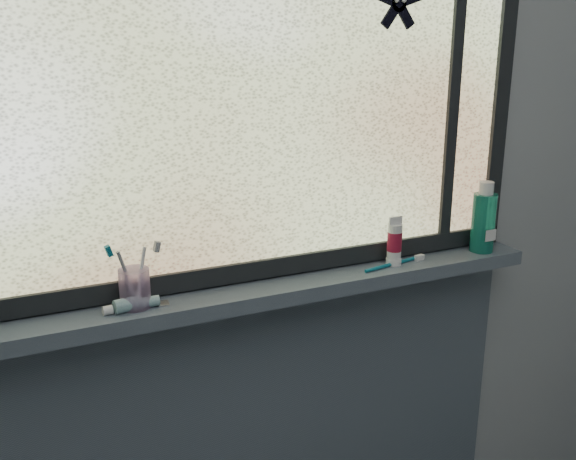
% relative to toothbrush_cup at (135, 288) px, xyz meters
% --- Properties ---
extents(wall_back, '(3.00, 0.01, 2.50)m').
position_rel_toothbrush_cup_xyz_m(wall_back, '(0.33, 0.08, 0.18)').
color(wall_back, '#9EA3A8').
rests_on(wall_back, ground).
extents(windowsill, '(1.62, 0.14, 0.04)m').
position_rel_toothbrush_cup_xyz_m(windowsill, '(0.33, 0.00, -0.07)').
color(windowsill, '#4A5562').
rests_on(windowsill, wall_back).
extents(sill_apron, '(1.62, 0.02, 0.98)m').
position_rel_toothbrush_cup_xyz_m(sill_apron, '(0.33, 0.06, -0.58)').
color(sill_apron, '#4A5562').
rests_on(sill_apron, floor).
extents(window_pane, '(1.50, 0.01, 1.00)m').
position_rel_toothbrush_cup_xyz_m(window_pane, '(0.33, 0.05, 0.46)').
color(window_pane, silver).
rests_on(window_pane, wall_back).
extents(frame_bottom, '(1.60, 0.03, 0.05)m').
position_rel_toothbrush_cup_xyz_m(frame_bottom, '(0.33, 0.05, -0.02)').
color(frame_bottom, black).
rests_on(frame_bottom, windowsill).
extents(frame_right, '(0.05, 0.03, 1.10)m').
position_rel_toothbrush_cup_xyz_m(frame_right, '(1.11, 0.05, 0.46)').
color(frame_right, black).
rests_on(frame_right, wall_back).
extents(frame_mullion, '(0.03, 0.03, 1.00)m').
position_rel_toothbrush_cup_xyz_m(frame_mullion, '(0.93, 0.05, 0.46)').
color(frame_mullion, black).
rests_on(frame_mullion, wall_back).
extents(starfish_sticker, '(0.15, 0.02, 0.15)m').
position_rel_toothbrush_cup_xyz_m(starfish_sticker, '(0.73, 0.04, 0.65)').
color(starfish_sticker, black).
rests_on(starfish_sticker, window_pane).
extents(toothpaste_tube, '(0.19, 0.06, 0.03)m').
position_rel_toothbrush_cup_xyz_m(toothpaste_tube, '(-0.00, -0.02, -0.03)').
color(toothpaste_tube, silver).
rests_on(toothpaste_tube, windowsill).
extents(toothbrush_cup, '(0.08, 0.08, 0.10)m').
position_rel_toothbrush_cup_xyz_m(toothbrush_cup, '(0.00, 0.00, 0.00)').
color(toothbrush_cup, '#CFA6DB').
rests_on(toothbrush_cup, windowsill).
extents(toothbrush_lying, '(0.23, 0.06, 0.02)m').
position_rel_toothbrush_cup_xyz_m(toothbrush_lying, '(0.71, -0.01, -0.04)').
color(toothbrush_lying, '#0D6379').
rests_on(toothbrush_lying, windowsill).
extents(mouthwash_bottle, '(0.09, 0.09, 0.18)m').
position_rel_toothbrush_cup_xyz_m(mouthwash_bottle, '(1.03, -0.01, 0.06)').
color(mouthwash_bottle, teal).
rests_on(mouthwash_bottle, windowsill).
extents(cream_tube, '(0.05, 0.05, 0.10)m').
position_rel_toothbrush_cup_xyz_m(cream_tube, '(0.73, -0.00, 0.03)').
color(cream_tube, silver).
rests_on(cream_tube, windowsill).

